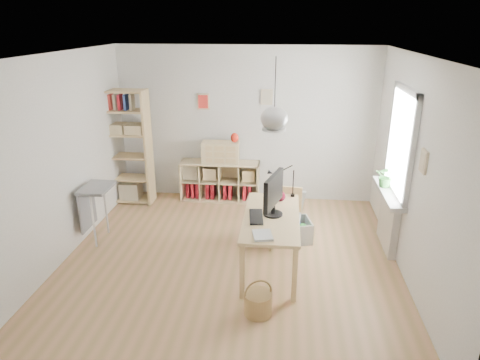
# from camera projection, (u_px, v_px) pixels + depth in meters

# --- Properties ---
(ground) EXTENTS (4.50, 4.50, 0.00)m
(ground) POSITION_uv_depth(u_px,v_px,m) (230.00, 259.00, 5.86)
(ground) COLOR tan
(ground) RESTS_ON ground
(room_shell) EXTENTS (4.50, 4.50, 4.50)m
(room_shell) POSITION_uv_depth(u_px,v_px,m) (274.00, 118.00, 4.97)
(room_shell) COLOR white
(room_shell) RESTS_ON ground
(window_unit) EXTENTS (0.07, 1.16, 1.46)m
(window_unit) POSITION_uv_depth(u_px,v_px,m) (402.00, 143.00, 5.66)
(window_unit) COLOR white
(window_unit) RESTS_ON ground
(radiator) EXTENTS (0.10, 0.80, 0.80)m
(radiator) POSITION_uv_depth(u_px,v_px,m) (389.00, 221.00, 6.06)
(radiator) COLOR silver
(radiator) RESTS_ON ground
(windowsill) EXTENTS (0.22, 1.20, 0.06)m
(windowsill) POSITION_uv_depth(u_px,v_px,m) (389.00, 193.00, 5.92)
(windowsill) COLOR silver
(windowsill) RESTS_ON radiator
(desk) EXTENTS (0.70, 1.50, 0.75)m
(desk) POSITION_uv_depth(u_px,v_px,m) (271.00, 223.00, 5.44)
(desk) COLOR #D8BB7C
(desk) RESTS_ON ground
(cube_shelf) EXTENTS (1.40, 0.38, 0.72)m
(cube_shelf) POSITION_uv_depth(u_px,v_px,m) (219.00, 183.00, 7.74)
(cube_shelf) COLOR beige
(cube_shelf) RESTS_ON ground
(tall_bookshelf) EXTENTS (0.80, 0.38, 2.00)m
(tall_bookshelf) POSITION_uv_depth(u_px,v_px,m) (126.00, 143.00, 7.36)
(tall_bookshelf) COLOR #D8BB7C
(tall_bookshelf) RESTS_ON ground
(side_table) EXTENTS (0.40, 0.55, 0.85)m
(side_table) POSITION_uv_depth(u_px,v_px,m) (93.00, 198.00, 6.16)
(side_table) COLOR gray
(side_table) RESTS_ON ground
(chair) EXTENTS (0.46, 0.46, 0.85)m
(chair) POSITION_uv_depth(u_px,v_px,m) (286.00, 214.00, 6.08)
(chair) COLOR gray
(chair) RESTS_ON ground
(wicker_basket) EXTENTS (0.31, 0.31, 0.43)m
(wicker_basket) POSITION_uv_depth(u_px,v_px,m) (258.00, 303.00, 4.73)
(wicker_basket) COLOR #A77B4B
(wicker_basket) RESTS_ON ground
(storage_chest) EXTENTS (0.75, 0.81, 0.65)m
(storage_chest) POSITION_uv_depth(u_px,v_px,m) (289.00, 225.00, 6.36)
(storage_chest) COLOR beige
(storage_chest) RESTS_ON ground
(monitor) EXTENTS (0.25, 0.61, 0.54)m
(monitor) POSITION_uv_depth(u_px,v_px,m) (274.00, 193.00, 5.33)
(monitor) COLOR black
(monitor) RESTS_ON desk
(keyboard) EXTENTS (0.21, 0.45, 0.02)m
(keyboard) POSITION_uv_depth(u_px,v_px,m) (256.00, 217.00, 5.36)
(keyboard) COLOR black
(keyboard) RESTS_ON desk
(task_lamp) EXTENTS (0.39, 0.14, 0.42)m
(task_lamp) POSITION_uv_depth(u_px,v_px,m) (280.00, 178.00, 5.88)
(task_lamp) COLOR black
(task_lamp) RESTS_ON desk
(yarn_ball) EXTENTS (0.15, 0.15, 0.15)m
(yarn_ball) POSITION_uv_depth(u_px,v_px,m) (280.00, 196.00, 5.82)
(yarn_ball) COLOR #4E0A19
(yarn_ball) RESTS_ON desk
(paper_tray) EXTENTS (0.26, 0.30, 0.03)m
(paper_tray) POSITION_uv_depth(u_px,v_px,m) (263.00, 235.00, 4.89)
(paper_tray) COLOR silver
(paper_tray) RESTS_ON desk
(drawer_chest) EXTENTS (0.66, 0.32, 0.37)m
(drawer_chest) POSITION_uv_depth(u_px,v_px,m) (221.00, 152.00, 7.49)
(drawer_chest) COLOR beige
(drawer_chest) RESTS_ON cube_shelf
(red_vase) EXTENTS (0.14, 0.14, 0.17)m
(red_vase) POSITION_uv_depth(u_px,v_px,m) (235.00, 138.00, 7.37)
(red_vase) COLOR #A71B0D
(red_vase) RESTS_ON drawer_chest
(potted_plant) EXTENTS (0.34, 0.32, 0.32)m
(potted_plant) POSITION_uv_depth(u_px,v_px,m) (386.00, 176.00, 5.99)
(potted_plant) COLOR #225921
(potted_plant) RESTS_ON windowsill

